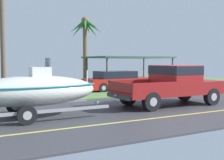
% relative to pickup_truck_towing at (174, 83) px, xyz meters
% --- Properties ---
extents(ground, '(36.00, 22.00, 0.11)m').
position_rel_pickup_truck_towing_xyz_m(ground, '(0.06, 7.99, -1.05)').
color(ground, '#38383D').
extents(pickup_truck_towing, '(5.52, 2.14, 1.87)m').
position_rel_pickup_truck_towing_xyz_m(pickup_truck_towing, '(0.00, 0.00, 0.00)').
color(pickup_truck_towing, maroon).
rests_on(pickup_truck_towing, ground).
extents(boat_on_trailer, '(6.05, 2.41, 2.19)m').
position_rel_pickup_truck_towing_xyz_m(boat_on_trailer, '(-6.60, -0.00, -0.04)').
color(boat_on_trailer, gray).
rests_on(boat_on_trailer, ground).
extents(parked_sedan_near, '(4.74, 1.93, 1.38)m').
position_rel_pickup_truck_towing_xyz_m(parked_sedan_near, '(0.87, 7.02, -0.37)').
color(parked_sedan_near, '#B21E19').
rests_on(parked_sedan_near, ground).
extents(carport_awning, '(7.26, 5.11, 2.48)m').
position_rel_pickup_truck_towing_xyz_m(carport_awning, '(4.99, 12.34, 1.33)').
color(carport_awning, '#4C4238').
rests_on(carport_awning, ground).
extents(palm_tree_near_left, '(2.81, 3.30, 6.15)m').
position_rel_pickup_truck_towing_xyz_m(palm_tree_near_left, '(1.56, 14.24, 3.53)').
color(palm_tree_near_left, brown).
rests_on(palm_tree_near_left, ground).
extents(utility_pole, '(0.24, 1.80, 7.75)m').
position_rel_pickup_truck_towing_xyz_m(utility_pole, '(-7.05, 4.09, 2.99)').
color(utility_pole, brown).
rests_on(utility_pole, ground).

